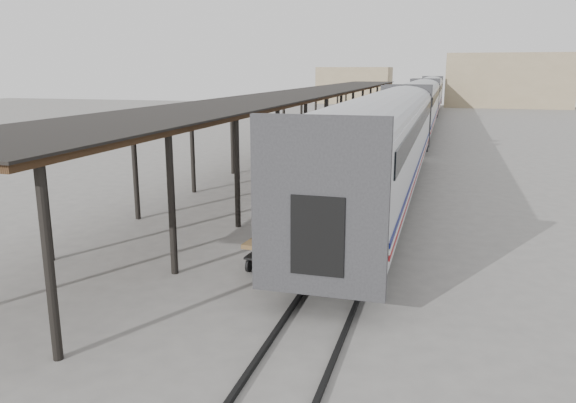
{
  "coord_description": "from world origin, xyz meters",
  "views": [
    {
      "loc": [
        5.79,
        -15.47,
        5.59
      ],
      "look_at": [
        1.28,
        0.42,
        1.7
      ],
      "focal_mm": 35.0,
      "sensor_mm": 36.0,
      "label": 1
    }
  ],
  "objects_px": {
    "porter": "(271,214)",
    "luggage_tug": "(329,155)",
    "baggage_cart": "(278,242)",
    "pedestrian": "(294,151)"
  },
  "relations": [
    {
      "from": "pedestrian",
      "to": "porter",
      "type": "bearing_deg",
      "value": 104.75
    },
    {
      "from": "baggage_cart",
      "to": "porter",
      "type": "distance_m",
      "value": 1.2
    },
    {
      "from": "luggage_tug",
      "to": "porter",
      "type": "distance_m",
      "value": 18.94
    },
    {
      "from": "baggage_cart",
      "to": "luggage_tug",
      "type": "distance_m",
      "value": 18.26
    },
    {
      "from": "porter",
      "to": "luggage_tug",
      "type": "bearing_deg",
      "value": 11.74
    },
    {
      "from": "baggage_cart",
      "to": "pedestrian",
      "type": "xyz_separation_m",
      "value": [
        -4.21,
        17.14,
        0.2
      ]
    },
    {
      "from": "luggage_tug",
      "to": "pedestrian",
      "type": "bearing_deg",
      "value": -150.85
    },
    {
      "from": "porter",
      "to": "pedestrian",
      "type": "bearing_deg",
      "value": 18.18
    },
    {
      "from": "luggage_tug",
      "to": "porter",
      "type": "xyz_separation_m",
      "value": [
        2.26,
        -18.77,
        1.12
      ]
    },
    {
      "from": "luggage_tug",
      "to": "porter",
      "type": "relative_size",
      "value": 0.86
    }
  ]
}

